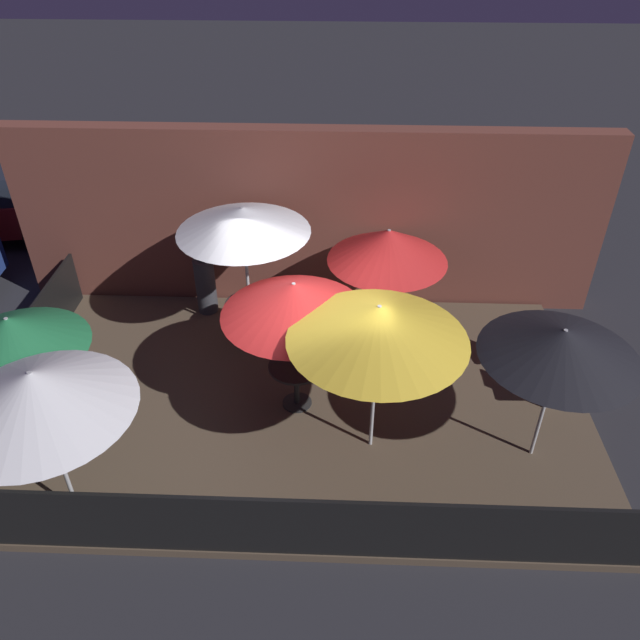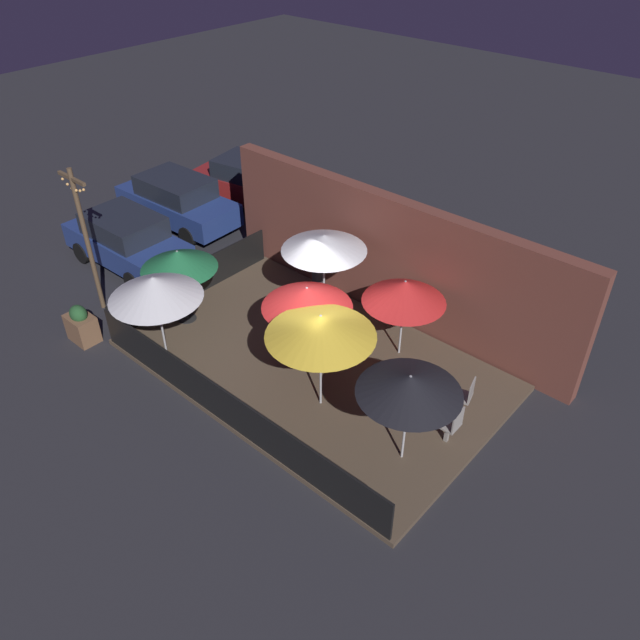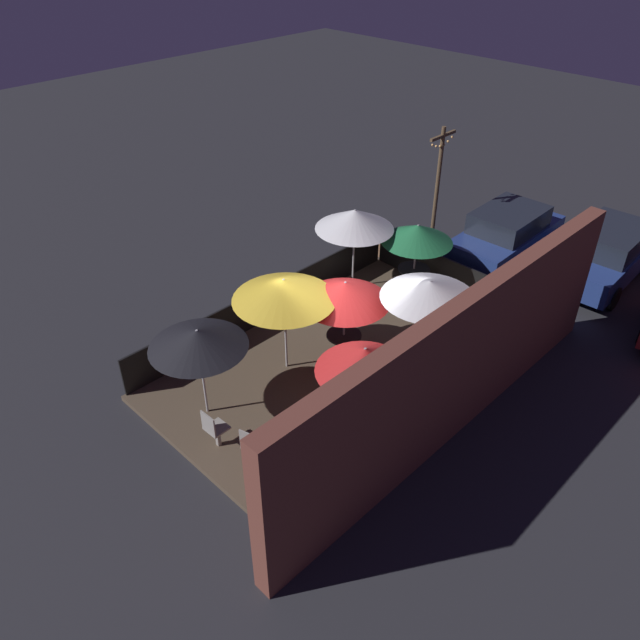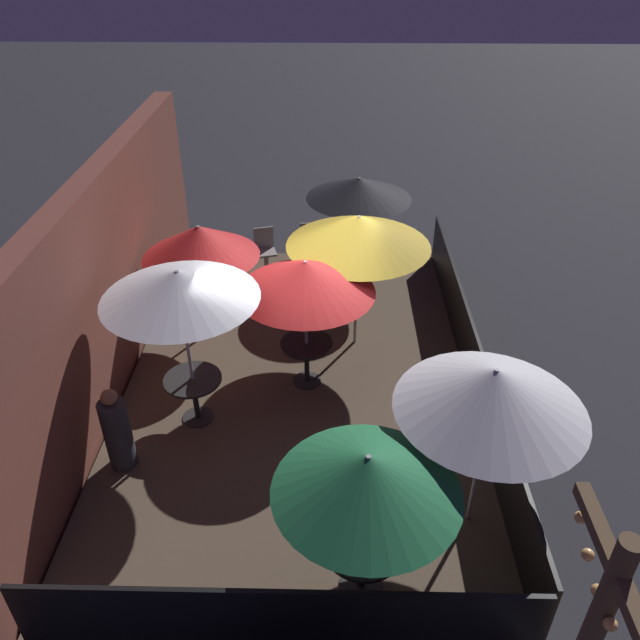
% 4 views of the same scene
% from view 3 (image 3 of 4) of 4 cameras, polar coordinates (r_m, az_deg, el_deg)
% --- Properties ---
extents(ground_plane, '(60.00, 60.00, 0.00)m').
position_cam_3_polar(ground_plane, '(14.66, 2.38, -4.27)').
color(ground_plane, '#26262B').
extents(patio_deck, '(8.63, 5.38, 0.12)m').
position_cam_3_polar(patio_deck, '(14.62, 2.38, -4.09)').
color(patio_deck, brown).
rests_on(patio_deck, ground_plane).
extents(building_wall, '(10.23, 0.36, 3.29)m').
position_cam_3_polar(building_wall, '(12.31, 12.61, -4.27)').
color(building_wall, brown).
rests_on(building_wall, ground_plane).
extents(fence_front, '(8.43, 0.05, 0.95)m').
position_cam_3_polar(fence_front, '(15.85, -4.60, 1.67)').
color(fence_front, black).
rests_on(fence_front, patio_deck).
extents(fence_side_left, '(0.05, 5.18, 0.95)m').
position_cam_3_polar(fence_side_left, '(17.17, 12.18, 3.78)').
color(fence_side_left, black).
rests_on(fence_side_left, patio_deck).
extents(patio_umbrella_0, '(1.88, 1.88, 2.00)m').
position_cam_3_polar(patio_umbrella_0, '(16.44, 8.90, 7.83)').
color(patio_umbrella_0, '#B2B2B7').
rests_on(patio_umbrella_0, patio_deck).
extents(patio_umbrella_1, '(2.06, 2.06, 2.46)m').
position_cam_3_polar(patio_umbrella_1, '(13.15, 9.98, 2.77)').
color(patio_umbrella_1, '#B2B2B7').
rests_on(patio_umbrella_1, patio_deck).
extents(patio_umbrella_2, '(2.01, 2.01, 2.14)m').
position_cam_3_polar(patio_umbrella_2, '(13.56, 2.30, 2.59)').
color(patio_umbrella_2, '#B2B2B7').
rests_on(patio_umbrella_2, patio_deck).
extents(patio_umbrella_3, '(2.08, 2.08, 2.30)m').
position_cam_3_polar(patio_umbrella_3, '(16.39, 3.19, 9.18)').
color(patio_umbrella_3, '#B2B2B7').
rests_on(patio_umbrella_3, patio_deck).
extents(patio_umbrella_4, '(2.27, 2.27, 2.34)m').
position_cam_3_polar(patio_umbrella_4, '(13.27, -3.32, 2.82)').
color(patio_umbrella_4, '#B2B2B7').
rests_on(patio_umbrella_4, patio_deck).
extents(patio_umbrella_5, '(1.92, 1.92, 2.03)m').
position_cam_3_polar(patio_umbrella_5, '(11.86, 4.11, -3.64)').
color(patio_umbrella_5, '#B2B2B7').
rests_on(patio_umbrella_5, patio_deck).
extents(patio_umbrella_6, '(1.98, 1.98, 2.11)m').
position_cam_3_polar(patio_umbrella_6, '(12.34, -11.13, -1.68)').
color(patio_umbrella_6, '#B2B2B7').
rests_on(patio_umbrella_6, patio_deck).
extents(dining_table_0, '(0.87, 0.87, 0.71)m').
position_cam_3_polar(dining_table_0, '(17.01, 8.55, 4.24)').
color(dining_table_0, black).
rests_on(dining_table_0, patio_deck).
extents(dining_table_1, '(0.82, 0.82, 0.73)m').
position_cam_3_polar(dining_table_1, '(14.09, 9.31, -3.00)').
color(dining_table_1, black).
rests_on(dining_table_1, patio_deck).
extents(dining_table_2, '(0.80, 0.80, 0.74)m').
position_cam_3_polar(dining_table_2, '(14.30, 2.18, -1.84)').
color(dining_table_2, black).
rests_on(dining_table_2, patio_deck).
extents(patio_chair_0, '(0.41, 0.41, 0.92)m').
position_cam_3_polar(patio_chair_0, '(12.43, -9.67, -9.72)').
color(patio_chair_0, gray).
rests_on(patio_chair_0, patio_deck).
extents(patio_chair_1, '(0.49, 0.49, 0.92)m').
position_cam_3_polar(patio_chair_1, '(12.00, -6.15, -11.34)').
color(patio_chair_1, gray).
rests_on(patio_chair_1, patio_deck).
extents(patron_0, '(0.36, 0.36, 1.26)m').
position_cam_3_polar(patron_0, '(14.40, 14.08, -2.85)').
color(patron_0, '#333338').
rests_on(patron_0, patio_deck).
extents(planter_box, '(0.75, 0.53, 1.01)m').
position_cam_3_polar(planter_box, '(19.19, 5.87, 7.43)').
color(planter_box, brown).
rests_on(planter_box, ground_plane).
extents(light_post, '(1.10, 0.12, 3.91)m').
position_cam_3_polar(light_post, '(18.54, 10.68, 11.90)').
color(light_post, brown).
rests_on(light_post, ground_plane).
extents(parked_car_0, '(4.05, 1.86, 1.62)m').
position_cam_3_polar(parked_car_0, '(19.26, 16.67, 7.50)').
color(parked_car_0, navy).
rests_on(parked_car_0, ground_plane).
extents(parked_car_1, '(4.29, 1.93, 1.62)m').
position_cam_3_polar(parked_car_1, '(19.24, 24.80, 5.59)').
color(parked_car_1, navy).
rests_on(parked_car_1, ground_plane).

